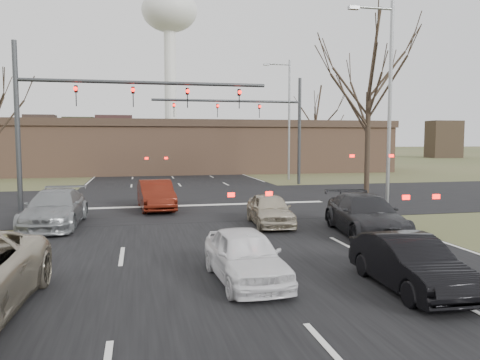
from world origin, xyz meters
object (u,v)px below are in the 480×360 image
at_px(mast_arm_near, 90,105).
at_px(car_white_sedan, 245,255).
at_px(car_black_hatch, 409,263).
at_px(car_charcoal_sedan, 365,215).
at_px(streetlight_right_near, 387,94).
at_px(building, 187,146).
at_px(streetlight_right_far, 287,113).
at_px(car_grey_ahead, 55,208).
at_px(car_red_ahead, 156,195).
at_px(water_tower, 170,20).
at_px(mast_arm_far, 264,118).
at_px(car_silver_ahead, 270,210).

bearing_deg(mast_arm_near, car_white_sedan, -70.07).
xyz_separation_m(car_black_hatch, car_charcoal_sedan, (1.97, 5.92, 0.09)).
distance_m(mast_arm_near, streetlight_right_near, 14.38).
bearing_deg(building, streetlight_right_far, -56.35).
bearing_deg(car_black_hatch, car_grey_ahead, 134.86).
bearing_deg(mast_arm_near, car_red_ahead, -15.71).
xyz_separation_m(streetlight_right_near, streetlight_right_far, (0.50, 17.00, 0.00)).
distance_m(water_tower, car_red_ahead, 113.61).
height_order(mast_arm_far, car_grey_ahead, mast_arm_far).
distance_m(streetlight_right_far, car_black_hatch, 29.57).
distance_m(car_grey_ahead, car_silver_ahead, 8.45).
height_order(building, car_charcoal_sedan, building).
distance_m(streetlight_right_far, car_silver_ahead, 21.90).
height_order(car_charcoal_sedan, car_silver_ahead, car_charcoal_sedan).
xyz_separation_m(streetlight_right_far, car_charcoal_sedan, (-4.35, -22.53, -4.87)).
height_order(water_tower, streetlight_right_far, water_tower).
height_order(car_white_sedan, car_black_hatch, car_white_sedan).
xyz_separation_m(water_tower, mast_arm_far, (0.18, -97.00, -30.45)).
bearing_deg(car_red_ahead, car_white_sedan, -86.23).
relative_size(car_white_sedan, car_black_hatch, 0.99).
relative_size(streetlight_right_near, car_grey_ahead, 2.01).
xyz_separation_m(mast_arm_near, car_silver_ahead, (7.34, -6.08, -4.44)).
distance_m(water_tower, car_white_sedan, 125.16).
xyz_separation_m(car_grey_ahead, car_red_ahead, (4.03, 3.70, -0.00)).
xyz_separation_m(water_tower, car_grey_ahead, (-12.20, -111.56, -34.75)).
bearing_deg(water_tower, car_red_ahead, -94.33).
bearing_deg(streetlight_right_near, mast_arm_far, 101.47).
bearing_deg(car_white_sedan, car_grey_ahead, 120.93).
height_order(mast_arm_near, streetlight_right_far, streetlight_right_far).
height_order(streetlight_right_far, car_silver_ahead, streetlight_right_far).
bearing_deg(building, mast_arm_far, -74.42).
height_order(streetlight_right_far, car_charcoal_sedan, streetlight_right_far).
bearing_deg(mast_arm_near, mast_arm_far, 41.22).
height_order(streetlight_right_near, car_white_sedan, streetlight_right_near).
height_order(building, car_grey_ahead, building).
bearing_deg(car_grey_ahead, car_white_sedan, -53.76).
bearing_deg(mast_arm_near, car_silver_ahead, -39.64).
bearing_deg(building, water_tower, 87.21).
bearing_deg(mast_arm_far, car_white_sedan, -106.17).
bearing_deg(car_black_hatch, streetlight_right_far, 79.43).
bearing_deg(car_grey_ahead, mast_arm_far, 51.96).
relative_size(streetlight_right_near, car_white_sedan, 2.67).
bearing_deg(mast_arm_near, car_charcoal_sedan, -39.92).
bearing_deg(water_tower, car_black_hatch, -91.41).
distance_m(streetlight_right_far, car_red_ahead, 19.41).
bearing_deg(mast_arm_far, streetlight_right_near, -78.53).
height_order(streetlight_right_near, car_charcoal_sedan, streetlight_right_near).
xyz_separation_m(car_white_sedan, car_red_ahead, (-1.67, 12.18, 0.08)).
xyz_separation_m(mast_arm_near, streetlight_right_far, (14.55, 14.00, 0.51)).
bearing_deg(water_tower, streetlight_right_near, -88.53).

